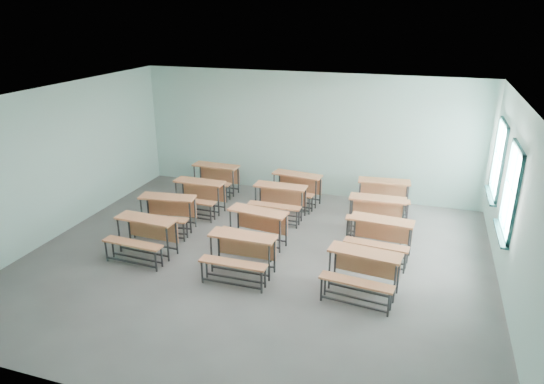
{
  "coord_description": "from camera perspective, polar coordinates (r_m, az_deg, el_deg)",
  "views": [
    {
      "loc": [
        2.94,
        -8.0,
        4.67
      ],
      "look_at": [
        -0.05,
        1.2,
        1.0
      ],
      "focal_mm": 32.0,
      "sensor_mm": 36.0,
      "label": 1
    }
  ],
  "objects": [
    {
      "name": "desk_unit_r1c0",
      "position": [
        10.98,
        -12.34,
        -1.94
      ],
      "size": [
        1.34,
        0.98,
        0.77
      ],
      "rotation": [
        0.0,
        0.0,
        0.13
      ],
      "color": "#C47246",
      "rests_on": "ground"
    },
    {
      "name": "desk_unit_r3c1",
      "position": [
        12.2,
        2.77,
        0.87
      ],
      "size": [
        1.34,
        0.98,
        0.77
      ],
      "rotation": [
        0.0,
        0.0,
        -0.13
      ],
      "color": "#C47246",
      "rests_on": "ground"
    },
    {
      "name": "desk_unit_r1c1",
      "position": [
        10.0,
        -1.93,
        -3.74
      ],
      "size": [
        1.33,
        0.97,
        0.77
      ],
      "rotation": [
        0.0,
        0.0,
        -0.12
      ],
      "color": "#C47246",
      "rests_on": "ground"
    },
    {
      "name": "desk_unit_r0c0",
      "position": [
        9.98,
        -14.84,
        -4.55
      ],
      "size": [
        1.28,
        0.89,
        0.77
      ],
      "rotation": [
        0.0,
        0.0,
        -0.05
      ],
      "color": "#C47246",
      "rests_on": "ground"
    },
    {
      "name": "desk_unit_r3c0",
      "position": [
        12.98,
        -6.8,
        1.98
      ],
      "size": [
        1.27,
        0.87,
        0.77
      ],
      "rotation": [
        0.0,
        0.0,
        -0.04
      ],
      "color": "#C47246",
      "rests_on": "ground"
    },
    {
      "name": "desk_unit_r2c1",
      "position": [
        11.39,
        0.83,
        -0.59
      ],
      "size": [
        1.24,
        0.83,
        0.77
      ],
      "rotation": [
        0.0,
        0.0,
        0.0
      ],
      "color": "#C47246",
      "rests_on": "ground"
    },
    {
      "name": "desk_unit_r0c2",
      "position": [
        8.52,
        10.61,
        -8.74
      ],
      "size": [
        1.32,
        0.96,
        0.77
      ],
      "rotation": [
        0.0,
        0.0,
        -0.11
      ],
      "color": "#C47246",
      "rests_on": "ground"
    },
    {
      "name": "desk_unit_r0c1",
      "position": [
        8.98,
        -3.71,
        -6.8
      ],
      "size": [
        1.24,
        0.84,
        0.77
      ],
      "rotation": [
        0.0,
        0.0,
        0.01
      ],
      "color": "#C47246",
      "rests_on": "ground"
    },
    {
      "name": "desk_unit_r2c2",
      "position": [
        10.9,
        12.22,
        -2.11
      ],
      "size": [
        1.27,
        0.88,
        0.77
      ],
      "rotation": [
        0.0,
        0.0,
        0.04
      ],
      "color": "#C47246",
      "rests_on": "ground"
    },
    {
      "name": "desk_unit_r2c0",
      "position": [
        11.82,
        -8.71,
        -0.04
      ],
      "size": [
        1.26,
        0.87,
        0.77
      ],
      "rotation": [
        0.0,
        0.0,
        -0.03
      ],
      "color": "#C47246",
      "rests_on": "ground"
    },
    {
      "name": "desk_unit_r1c2",
      "position": [
        9.82,
        12.6,
        -4.75
      ],
      "size": [
        1.3,
        0.92,
        0.77
      ],
      "rotation": [
        0.0,
        0.0,
        -0.07
      ],
      "color": "#C47246",
      "rests_on": "ground"
    },
    {
      "name": "room",
      "position": [
        9.06,
        -1.5,
        0.97
      ],
      "size": [
        9.04,
        8.04,
        3.24
      ],
      "color": "slate",
      "rests_on": "ground"
    },
    {
      "name": "desk_unit_r3c2",
      "position": [
        12.03,
        12.99,
        0.03
      ],
      "size": [
        1.32,
        0.96,
        0.77
      ],
      "rotation": [
        0.0,
        0.0,
        0.1
      ],
      "color": "#C47246",
      "rests_on": "ground"
    }
  ]
}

